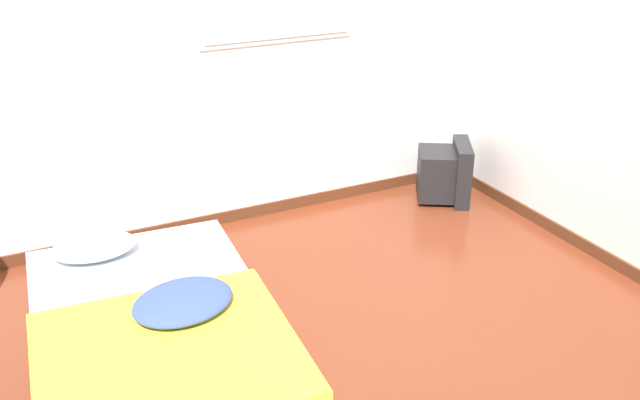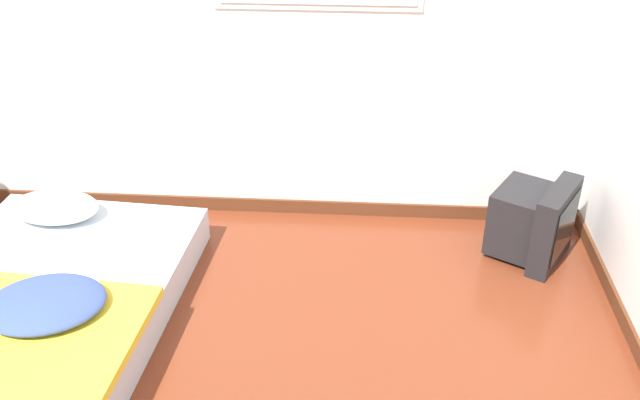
# 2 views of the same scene
# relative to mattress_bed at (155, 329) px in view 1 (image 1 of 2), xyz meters

# --- Properties ---
(wall_back) EXTENTS (7.37, 0.08, 2.60)m
(wall_back) POSITION_rel_mattress_bed_xyz_m (0.51, 1.37, 1.16)
(wall_back) COLOR white
(wall_back) RESTS_ON ground_plane
(mattress_bed) EXTENTS (1.41, 2.16, 0.35)m
(mattress_bed) POSITION_rel_mattress_bed_xyz_m (0.00, 0.00, 0.00)
(mattress_bed) COLOR silver
(mattress_bed) RESTS_ON ground_plane
(crt_tv) EXTENTS (0.55, 0.56, 0.48)m
(crt_tv) POSITION_rel_mattress_bed_xyz_m (2.61, 0.96, 0.09)
(crt_tv) COLOR black
(crt_tv) RESTS_ON ground_plane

